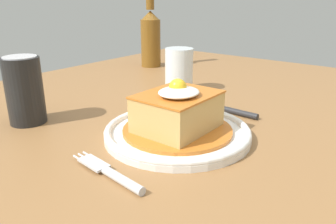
{
  "coord_description": "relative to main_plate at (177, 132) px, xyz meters",
  "views": [
    {
      "loc": [
        -0.45,
        -0.38,
        0.97
      ],
      "look_at": [
        -0.03,
        -0.06,
        0.78
      ],
      "focal_mm": 35.6,
      "sensor_mm": 36.0,
      "label": 1
    }
  ],
  "objects": [
    {
      "name": "dining_table",
      "position": [
        0.03,
        0.08,
        -0.1
      ],
      "size": [
        1.46,
        1.07,
        0.74
      ],
      "color": "olive",
      "rests_on": "ground_plane"
    },
    {
      "name": "sandwich_meal",
      "position": [
        -0.0,
        -0.0,
        0.03
      ],
      "size": [
        0.18,
        0.18,
        0.09
      ],
      "color": "#C66B23",
      "rests_on": "main_plate"
    },
    {
      "name": "main_plate",
      "position": [
        0.0,
        0.0,
        0.0
      ],
      "size": [
        0.24,
        0.24,
        0.02
      ],
      "color": "white",
      "rests_on": "dining_table"
    },
    {
      "name": "fork",
      "position": [
        -0.16,
        -0.01,
        -0.0
      ],
      "size": [
        0.03,
        0.14,
        0.01
      ],
      "color": "silver",
      "rests_on": "dining_table"
    },
    {
      "name": "soda_can",
      "position": [
        -0.12,
        0.26,
        0.05
      ],
      "size": [
        0.07,
        0.07,
        0.12
      ],
      "color": "black",
      "rests_on": "dining_table"
    },
    {
      "name": "beer_bottle_amber",
      "position": [
        0.41,
        0.42,
        0.09
      ],
      "size": [
        0.06,
        0.06,
        0.27
      ],
      "color": "brown",
      "rests_on": "dining_table"
    },
    {
      "name": "knife",
      "position": [
        0.16,
        -0.01,
        -0.0
      ],
      "size": [
        0.02,
        0.17,
        0.01
      ],
      "color": "#262628",
      "rests_on": "dining_table"
    },
    {
      "name": "drinking_glass",
      "position": [
        0.23,
        0.17,
        0.04
      ],
      "size": [
        0.07,
        0.07,
        0.1
      ],
      "color": "gold",
      "rests_on": "dining_table"
    }
  ]
}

